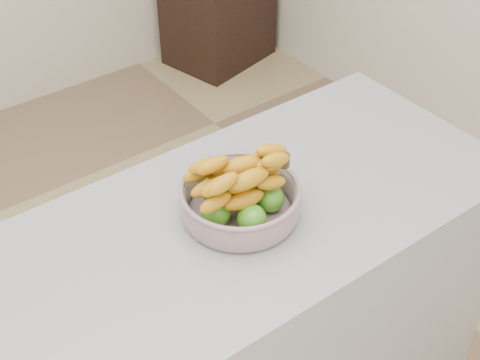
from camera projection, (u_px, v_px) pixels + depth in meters
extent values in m
cylinder|color=#A5B7C6|center=(240.00, 212.00, 1.51)|extent=(0.23, 0.23, 0.01)
torus|color=#A5B7C6|center=(240.00, 189.00, 1.47)|extent=(0.27, 0.27, 0.01)
sphere|color=#40A31C|center=(252.00, 219.00, 1.44)|extent=(0.07, 0.07, 0.07)
sphere|color=#40A31C|center=(270.00, 198.00, 1.49)|extent=(0.07, 0.07, 0.07)
sphere|color=#40A31C|center=(247.00, 181.00, 1.54)|extent=(0.07, 0.07, 0.07)
sphere|color=#40A31C|center=(215.00, 189.00, 1.52)|extent=(0.07, 0.07, 0.07)
sphere|color=#40A31C|center=(216.00, 213.00, 1.45)|extent=(0.07, 0.07, 0.07)
ellipsoid|color=gold|center=(244.00, 200.00, 1.43)|extent=(0.18, 0.06, 0.04)
ellipsoid|color=gold|center=(236.00, 188.00, 1.46)|extent=(0.18, 0.08, 0.04)
ellipsoid|color=gold|center=(229.00, 176.00, 1.49)|extent=(0.17, 0.10, 0.04)
ellipsoid|color=gold|center=(244.00, 182.00, 1.43)|extent=(0.17, 0.05, 0.04)
ellipsoid|color=gold|center=(236.00, 169.00, 1.46)|extent=(0.17, 0.11, 0.04)
ellipsoid|color=gold|center=(242.00, 165.00, 1.43)|extent=(0.18, 0.08, 0.04)
ellipsoid|color=gold|center=(250.00, 179.00, 1.40)|extent=(0.17, 0.04, 0.04)
cylinder|color=#403314|center=(284.00, 160.00, 1.47)|extent=(0.03, 0.03, 0.03)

